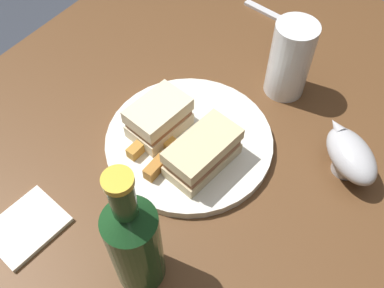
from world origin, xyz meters
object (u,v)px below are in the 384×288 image
at_px(plate, 189,141).
at_px(pint_glass, 289,63).
at_px(sandwich_half_left, 159,118).
at_px(fork, 278,18).
at_px(cider_bottle, 134,242).
at_px(napkin, 26,227).
at_px(sandwich_half_right, 204,151).
at_px(gravy_boat, 350,155).

relative_size(plate, pint_glass, 1.94).
height_order(sandwich_half_left, pint_glass, pint_glass).
bearing_deg(sandwich_half_left, fork, 177.70).
relative_size(cider_bottle, napkin, 2.28).
bearing_deg(sandwich_half_left, sandwich_half_right, 82.71).
relative_size(plate, cider_bottle, 1.15).
xyz_separation_m(sandwich_half_left, napkin, (0.26, -0.06, -0.04)).
bearing_deg(sandwich_half_left, pint_glass, 151.20).
distance_m(sandwich_half_left, fork, 0.41).
relative_size(plate, fork, 1.61).
height_order(sandwich_half_right, cider_bottle, cider_bottle).
height_order(plate, fork, plate).
bearing_deg(napkin, plate, 157.69).
distance_m(sandwich_half_left, napkin, 0.27).
distance_m(plate, sandwich_half_left, 0.07).
height_order(pint_glass, fork, pint_glass).
bearing_deg(gravy_boat, sandwich_half_right, -55.51).
bearing_deg(napkin, gravy_boat, 137.01).
bearing_deg(pint_glass, gravy_boat, 57.96).
bearing_deg(gravy_boat, sandwich_half_left, -67.77).
xyz_separation_m(pint_glass, napkin, (0.49, -0.18, -0.06)).
bearing_deg(fork, napkin, -90.04).
distance_m(pint_glass, cider_bottle, 0.44).
distance_m(sandwich_half_right, gravy_boat, 0.24).
bearing_deg(fork, plate, -78.36).
distance_m(plate, gravy_boat, 0.27).
height_order(sandwich_half_right, pint_glass, pint_glass).
distance_m(gravy_boat, napkin, 0.52).
xyz_separation_m(plate, pint_glass, (-0.21, 0.07, 0.06)).
xyz_separation_m(gravy_boat, cider_bottle, (0.33, -0.17, 0.06)).
height_order(pint_glass, cider_bottle, cider_bottle).
xyz_separation_m(plate, fork, (-0.40, -0.04, -0.00)).
distance_m(pint_glass, fork, 0.22).
xyz_separation_m(plate, cider_bottle, (0.22, 0.07, 0.09)).
bearing_deg(pint_glass, sandwich_half_left, -28.80).
relative_size(sandwich_half_right, napkin, 1.20).
bearing_deg(gravy_boat, plate, -66.12).
relative_size(sandwich_half_right, gravy_boat, 1.02).
xyz_separation_m(cider_bottle, fork, (-0.62, -0.11, -0.10)).
distance_m(plate, sandwich_half_right, 0.07).
bearing_deg(fork, cider_bottle, -73.51).
distance_m(sandwich_half_left, gravy_boat, 0.32).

